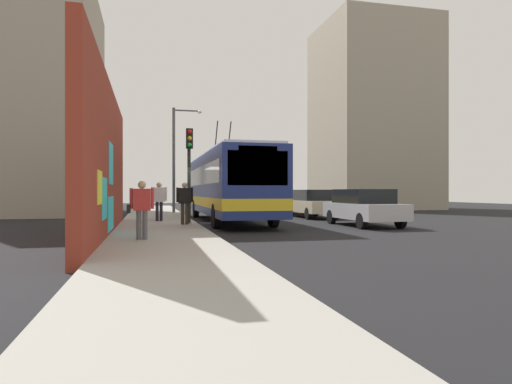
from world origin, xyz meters
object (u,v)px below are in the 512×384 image
(traffic_light, at_px, (189,159))
(street_lamp, at_px, (177,152))
(pedestrian_at_curb, at_px, (185,199))
(parked_car_silver, at_px, (363,206))
(pedestrian_near_wall, at_px, (141,205))
(city_bus, at_px, (228,184))
(parked_car_champagne, at_px, (312,203))
(parked_car_red, at_px, (285,201))
(pedestrian_midblock, at_px, (159,198))

(traffic_light, height_order, street_lamp, street_lamp)
(pedestrian_at_curb, distance_m, traffic_light, 1.83)
(parked_car_silver, height_order, pedestrian_near_wall, pedestrian_near_wall)
(city_bus, height_order, parked_car_champagne, city_bus)
(parked_car_red, height_order, street_lamp, street_lamp)
(parked_car_silver, xyz_separation_m, pedestrian_near_wall, (-5.01, 9.21, 0.26))
(parked_car_red, relative_size, pedestrian_at_curb, 2.73)
(parked_car_champagne, bearing_deg, city_bus, 113.65)
(pedestrian_at_curb, height_order, traffic_light, traffic_light)
(parked_car_red, bearing_deg, pedestrian_at_curb, 145.51)
(pedestrian_midblock, distance_m, street_lamp, 8.94)
(street_lamp, bearing_deg, city_bus, -164.34)
(parked_car_champagne, height_order, traffic_light, traffic_light)
(parked_car_silver, relative_size, pedestrian_near_wall, 2.82)
(city_bus, height_order, pedestrian_midblock, city_bus)
(pedestrian_midblock, height_order, street_lamp, street_lamp)
(pedestrian_at_curb, bearing_deg, pedestrian_near_wall, 163.86)
(pedestrian_at_curb, bearing_deg, street_lamp, -1.87)
(traffic_light, xyz_separation_m, street_lamp, (10.05, -0.11, 1.13))
(city_bus, relative_size, pedestrian_at_curb, 7.29)
(parked_car_silver, height_order, pedestrian_at_curb, pedestrian_at_curb)
(pedestrian_near_wall, bearing_deg, traffic_light, -16.51)
(city_bus, distance_m, pedestrian_near_wall, 9.93)
(traffic_light, bearing_deg, parked_car_champagne, -55.52)
(pedestrian_near_wall, bearing_deg, parked_car_silver, -61.46)
(city_bus, relative_size, pedestrian_midblock, 7.13)
(city_bus, distance_m, traffic_light, 3.64)
(parked_car_silver, bearing_deg, pedestrian_at_curb, 85.51)
(parked_car_red, bearing_deg, street_lamp, 92.58)
(parked_car_champagne, relative_size, pedestrian_near_wall, 2.97)
(city_bus, relative_size, pedestrian_near_wall, 7.66)
(city_bus, height_order, traffic_light, city_bus)
(city_bus, distance_m, parked_car_silver, 6.66)
(city_bus, xyz_separation_m, street_lamp, (7.28, 2.04, 2.12))
(pedestrian_midblock, height_order, traffic_light, traffic_light)
(parked_car_silver, relative_size, traffic_light, 1.15)
(parked_car_champagne, xyz_separation_m, pedestrian_midblock, (-3.39, 8.55, 0.35))
(pedestrian_at_curb, relative_size, street_lamp, 0.26)
(pedestrian_midblock, bearing_deg, pedestrian_at_curb, -157.56)
(city_bus, distance_m, parked_car_red, 9.27)
(city_bus, xyz_separation_m, parked_car_silver, (-4.04, -5.20, -1.03))
(parked_car_red, xyz_separation_m, street_lamp, (-0.33, 7.24, 3.15))
(street_lamp, bearing_deg, traffic_light, 179.37)
(pedestrian_at_curb, bearing_deg, city_bus, -34.75)
(city_bus, bearing_deg, pedestrian_at_curb, 145.25)
(city_bus, distance_m, pedestrian_midblock, 3.60)
(pedestrian_midblock, distance_m, traffic_light, 2.64)
(traffic_light, bearing_deg, parked_car_red, -35.32)
(pedestrian_at_curb, relative_size, traffic_light, 0.43)
(pedestrian_near_wall, bearing_deg, street_lamp, -6.89)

